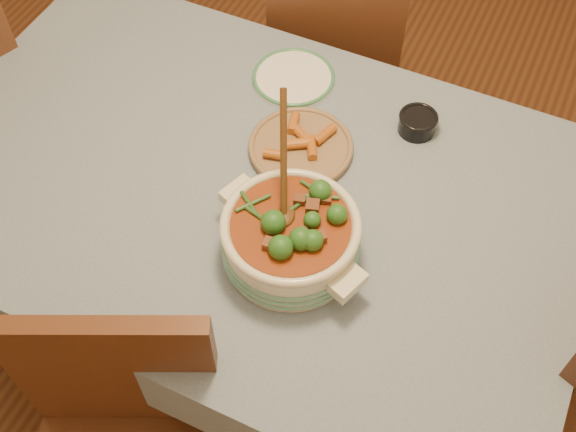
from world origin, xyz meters
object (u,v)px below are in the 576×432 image
object	(u,v)px
condiment_bowl	(418,122)
chair_far	(335,60)
dining_table	(249,205)
fried_plate	(301,146)
white_plate	(294,78)
stew_casserole	(290,235)

from	to	relation	value
condiment_bowl	chair_far	distance (m)	0.64
dining_table	condiment_bowl	size ratio (longest dim) A/B	14.60
fried_plate	chair_far	bearing A→B (deg)	103.48
condiment_bowl	fried_plate	bearing A→B (deg)	-141.72
dining_table	white_plate	world-z (taller)	white_plate
condiment_bowl	fried_plate	world-z (taller)	condiment_bowl
stew_casserole	condiment_bowl	xyz separation A→B (m)	(0.14, 0.48, -0.05)
dining_table	condiment_bowl	distance (m)	0.48
fried_plate	stew_casserole	bearing A→B (deg)	-69.96
dining_table	chair_far	size ratio (longest dim) A/B	1.91
condiment_bowl	fried_plate	distance (m)	0.31
condiment_bowl	chair_far	size ratio (longest dim) A/B	0.13
dining_table	stew_casserole	size ratio (longest dim) A/B	4.30
dining_table	stew_casserole	distance (m)	0.29
stew_casserole	dining_table	bearing A→B (deg)	142.10
stew_casserole	fried_plate	world-z (taller)	stew_casserole
stew_casserole	chair_far	size ratio (longest dim) A/B	0.44
stew_casserole	fried_plate	xyz separation A→B (m)	(-0.11, 0.29, -0.06)
fried_plate	white_plate	bearing A→B (deg)	118.95
condiment_bowl	dining_table	bearing A→B (deg)	-133.15
fried_plate	chair_far	world-z (taller)	chair_far
stew_casserole	fried_plate	bearing A→B (deg)	110.04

